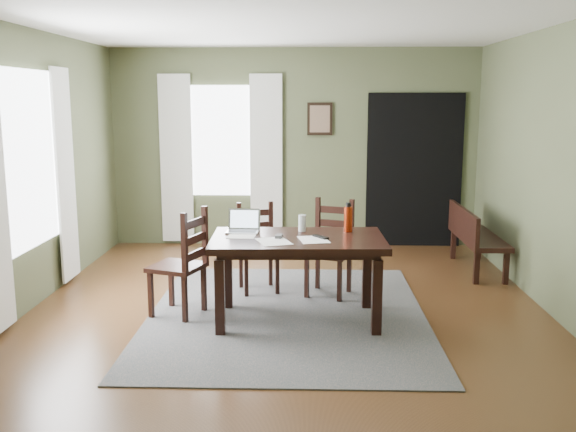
{
  "coord_description": "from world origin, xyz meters",
  "views": [
    {
      "loc": [
        0.19,
        -5.82,
        2.03
      ],
      "look_at": [
        0.0,
        0.3,
        0.9
      ],
      "focal_mm": 40.0,
      "sensor_mm": 36.0,
      "label": 1
    }
  ],
  "objects_px": {
    "laptop": "(243,226)",
    "chair_back_right": "(330,249)",
    "bench": "(473,234)",
    "chair_back_left": "(258,249)",
    "dining_table": "(298,248)",
    "water_bottle": "(348,219)",
    "chair_end": "(182,264)"
  },
  "relations": [
    {
      "from": "chair_back_right",
      "to": "chair_back_left",
      "type": "bearing_deg",
      "value": -169.22
    },
    {
      "from": "bench",
      "to": "laptop",
      "type": "relative_size",
      "value": 4.25
    },
    {
      "from": "water_bottle",
      "to": "chair_back_left",
      "type": "bearing_deg",
      "value": 142.54
    },
    {
      "from": "chair_end",
      "to": "water_bottle",
      "type": "height_order",
      "value": "water_bottle"
    },
    {
      "from": "dining_table",
      "to": "bench",
      "type": "height_order",
      "value": "dining_table"
    },
    {
      "from": "laptop",
      "to": "bench",
      "type": "bearing_deg",
      "value": 34.7
    },
    {
      "from": "chair_back_left",
      "to": "laptop",
      "type": "bearing_deg",
      "value": -111.82
    },
    {
      "from": "dining_table",
      "to": "chair_end",
      "type": "bearing_deg",
      "value": 172.15
    },
    {
      "from": "bench",
      "to": "chair_end",
      "type": "bearing_deg",
      "value": 118.62
    },
    {
      "from": "chair_end",
      "to": "chair_back_left",
      "type": "relative_size",
      "value": 1.1
    },
    {
      "from": "bench",
      "to": "chair_back_left",
      "type": "bearing_deg",
      "value": 109.39
    },
    {
      "from": "chair_end",
      "to": "chair_back_left",
      "type": "distance_m",
      "value": 1.05
    },
    {
      "from": "dining_table",
      "to": "laptop",
      "type": "relative_size",
      "value": 5.05
    },
    {
      "from": "chair_back_left",
      "to": "water_bottle",
      "type": "bearing_deg",
      "value": -53.14
    },
    {
      "from": "chair_back_left",
      "to": "laptop",
      "type": "distance_m",
      "value": 0.81
    },
    {
      "from": "chair_back_right",
      "to": "laptop",
      "type": "relative_size",
      "value": 3.14
    },
    {
      "from": "chair_end",
      "to": "laptop",
      "type": "bearing_deg",
      "value": 121.94
    },
    {
      "from": "chair_end",
      "to": "chair_back_left",
      "type": "xyz_separation_m",
      "value": [
        0.64,
        0.83,
        -0.04
      ]
    },
    {
      "from": "laptop",
      "to": "water_bottle",
      "type": "height_order",
      "value": "water_bottle"
    },
    {
      "from": "laptop",
      "to": "chair_back_right",
      "type": "bearing_deg",
      "value": 38.02
    },
    {
      "from": "chair_end",
      "to": "bench",
      "type": "bearing_deg",
      "value": 138.11
    },
    {
      "from": "dining_table",
      "to": "laptop",
      "type": "xyz_separation_m",
      "value": [
        -0.52,
        0.24,
        0.15
      ]
    },
    {
      "from": "chair_back_left",
      "to": "bench",
      "type": "bearing_deg",
      "value": 3.72
    },
    {
      "from": "bench",
      "to": "dining_table",
      "type": "bearing_deg",
      "value": 131.74
    },
    {
      "from": "laptop",
      "to": "water_bottle",
      "type": "bearing_deg",
      "value": 3.7
    },
    {
      "from": "bench",
      "to": "chair_back_right",
      "type": "bearing_deg",
      "value": 119.98
    },
    {
      "from": "bench",
      "to": "laptop",
      "type": "bearing_deg",
      "value": 121.69
    },
    {
      "from": "bench",
      "to": "water_bottle",
      "type": "height_order",
      "value": "water_bottle"
    },
    {
      "from": "chair_end",
      "to": "water_bottle",
      "type": "distance_m",
      "value": 1.61
    },
    {
      "from": "chair_back_left",
      "to": "bench",
      "type": "height_order",
      "value": "chair_back_left"
    },
    {
      "from": "dining_table",
      "to": "chair_back_right",
      "type": "bearing_deg",
      "value": 67.18
    },
    {
      "from": "bench",
      "to": "laptop",
      "type": "xyz_separation_m",
      "value": [
        -2.57,
        -1.58,
        0.4
      ]
    }
  ]
}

